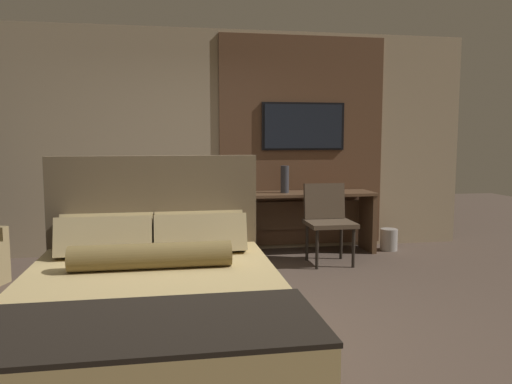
# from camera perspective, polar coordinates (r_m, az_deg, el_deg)

# --- Properties ---
(ground_plane) EXTENTS (16.00, 16.00, 0.00)m
(ground_plane) POSITION_cam_1_polar(r_m,az_deg,el_deg) (4.05, -4.85, -14.90)
(ground_plane) COLOR #4C3D33
(wall_back_tv_panel) EXTENTS (7.20, 0.09, 2.80)m
(wall_back_tv_panel) POSITION_cam_1_polar(r_m,az_deg,el_deg) (6.37, -5.42, 5.71)
(wall_back_tv_panel) COLOR tan
(wall_back_tv_panel) RESTS_ON ground_plane
(bed) EXTENTS (1.64, 2.21, 1.32)m
(bed) POSITION_cam_1_polar(r_m,az_deg,el_deg) (3.25, -11.85, -13.60)
(bed) COLOR #33281E
(bed) RESTS_ON ground_plane
(desk) EXTENTS (1.67, 0.53, 0.77)m
(desk) POSITION_cam_1_polar(r_m,az_deg,el_deg) (6.37, 5.84, -2.26)
(desk) COLOR brown
(desk) RESTS_ON ground_plane
(tv) EXTENTS (1.09, 0.04, 0.61)m
(tv) POSITION_cam_1_polar(r_m,az_deg,el_deg) (6.51, 5.43, 7.48)
(tv) COLOR black
(desk_chair) EXTENTS (0.53, 0.53, 0.92)m
(desk_chair) POSITION_cam_1_polar(r_m,az_deg,el_deg) (5.88, 8.15, -2.64)
(desk_chair) COLOR #4C3D2D
(desk_chair) RESTS_ON ground_plane
(vase_tall) EXTENTS (0.10, 0.10, 0.34)m
(vase_tall) POSITION_cam_1_polar(r_m,az_deg,el_deg) (6.21, 3.31, 1.46)
(vase_tall) COLOR #333338
(vase_tall) RESTS_ON desk
(book) EXTENTS (0.25, 0.20, 0.03)m
(book) POSITION_cam_1_polar(r_m,az_deg,el_deg) (6.38, 8.85, 0.14)
(book) COLOR maroon
(book) RESTS_ON desk
(waste_bin) EXTENTS (0.22, 0.22, 0.28)m
(waste_bin) POSITION_cam_1_polar(r_m,az_deg,el_deg) (6.72, 14.94, -5.27)
(waste_bin) COLOR gray
(waste_bin) RESTS_ON ground_plane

